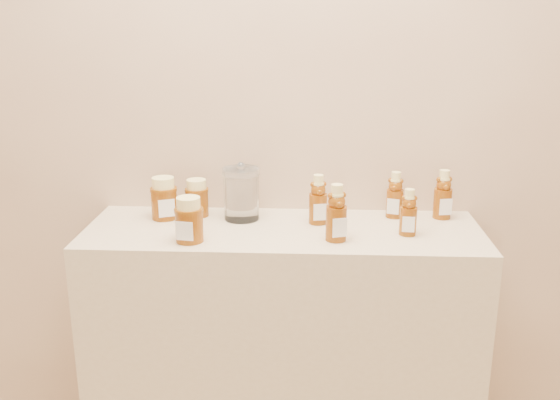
# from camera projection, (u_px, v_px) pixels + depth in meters

# --- Properties ---
(wall_back) EXTENTS (3.50, 0.02, 2.70)m
(wall_back) POSITION_uv_depth(u_px,v_px,m) (286.00, 71.00, 1.94)
(wall_back) COLOR tan
(wall_back) RESTS_ON ground
(display_table) EXTENTS (1.20, 0.40, 0.90)m
(display_table) POSITION_uv_depth(u_px,v_px,m) (283.00, 360.00, 2.02)
(display_table) COLOR beige
(display_table) RESTS_ON ground
(bear_bottle_back_left) EXTENTS (0.07, 0.07, 0.17)m
(bear_bottle_back_left) POSITION_uv_depth(u_px,v_px,m) (318.00, 196.00, 1.91)
(bear_bottle_back_left) COLOR #693008
(bear_bottle_back_left) RESTS_ON display_table
(bear_bottle_back_mid) EXTENTS (0.07, 0.07, 0.17)m
(bear_bottle_back_mid) POSITION_uv_depth(u_px,v_px,m) (395.00, 192.00, 1.97)
(bear_bottle_back_mid) COLOR #693008
(bear_bottle_back_mid) RESTS_ON display_table
(bear_bottle_back_right) EXTENTS (0.07, 0.07, 0.18)m
(bear_bottle_back_right) POSITION_uv_depth(u_px,v_px,m) (443.00, 191.00, 1.96)
(bear_bottle_back_right) COLOR #693008
(bear_bottle_back_right) RESTS_ON display_table
(bear_bottle_front_left) EXTENTS (0.08, 0.08, 0.19)m
(bear_bottle_front_left) POSITION_uv_depth(u_px,v_px,m) (337.00, 209.00, 1.76)
(bear_bottle_front_left) COLOR #693008
(bear_bottle_front_left) RESTS_ON display_table
(bear_bottle_front_right) EXTENTS (0.06, 0.06, 0.16)m
(bear_bottle_front_right) POSITION_uv_depth(u_px,v_px,m) (409.00, 209.00, 1.81)
(bear_bottle_front_right) COLOR #693008
(bear_bottle_front_right) RESTS_ON display_table
(honey_jar_left) EXTENTS (0.11, 0.11, 0.13)m
(honey_jar_left) POSITION_uv_depth(u_px,v_px,m) (164.00, 198.00, 1.96)
(honey_jar_left) COLOR #693008
(honey_jar_left) RESTS_ON display_table
(honey_jar_back) EXTENTS (0.10, 0.10, 0.12)m
(honey_jar_back) POSITION_uv_depth(u_px,v_px,m) (197.00, 198.00, 1.99)
(honey_jar_back) COLOR #693008
(honey_jar_back) RESTS_ON display_table
(honey_jar_front) EXTENTS (0.09, 0.09, 0.13)m
(honey_jar_front) POSITION_uv_depth(u_px,v_px,m) (189.00, 219.00, 1.76)
(honey_jar_front) COLOR #693008
(honey_jar_front) RESTS_ON display_table
(glass_canister) EXTENTS (0.12, 0.12, 0.18)m
(glass_canister) POSITION_uv_depth(u_px,v_px,m) (241.00, 192.00, 1.95)
(glass_canister) COLOR white
(glass_canister) RESTS_ON display_table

